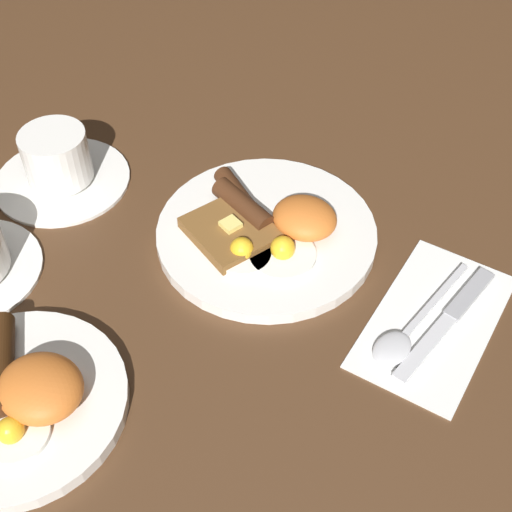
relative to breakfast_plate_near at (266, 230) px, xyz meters
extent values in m
plane|color=#4C301C|center=(0.00, 0.00, -0.01)|extent=(3.00, 3.00, 0.00)
cylinder|color=white|center=(0.00, 0.00, -0.01)|extent=(0.26, 0.26, 0.01)
cylinder|color=white|center=(-0.04, 0.03, 0.00)|extent=(0.08, 0.08, 0.01)
sphere|color=yellow|center=(-0.04, 0.02, 0.01)|extent=(0.03, 0.03, 0.03)
cylinder|color=white|center=(0.00, 0.05, 0.00)|extent=(0.07, 0.07, 0.01)
sphere|color=yellow|center=(0.00, 0.05, 0.01)|extent=(0.03, 0.03, 0.03)
ellipsoid|color=orange|center=(-0.04, -0.03, 0.02)|extent=(0.08, 0.07, 0.03)
cylinder|color=#442412|center=(0.05, -0.02, 0.01)|extent=(0.09, 0.06, 0.02)
cylinder|color=#442413|center=(0.04, -0.01, 0.01)|extent=(0.09, 0.05, 0.03)
cube|color=brown|center=(0.03, 0.03, 0.01)|extent=(0.12, 0.11, 0.01)
cube|color=#F4E072|center=(0.03, 0.03, 0.02)|extent=(0.03, 0.03, 0.01)
cylinder|color=white|center=(0.08, 0.32, -0.01)|extent=(0.21, 0.21, 0.01)
cylinder|color=white|center=(0.05, 0.34, 0.00)|extent=(0.06, 0.06, 0.01)
sphere|color=yellow|center=(0.05, 0.35, 0.01)|extent=(0.02, 0.02, 0.02)
ellipsoid|color=orange|center=(0.05, 0.30, 0.02)|extent=(0.08, 0.07, 0.04)
cylinder|color=#351D0B|center=(0.12, 0.29, 0.01)|extent=(0.08, 0.08, 0.02)
cylinder|color=white|center=(0.27, 0.06, -0.01)|extent=(0.17, 0.17, 0.01)
cylinder|color=white|center=(0.27, 0.06, 0.03)|extent=(0.08, 0.08, 0.06)
cylinder|color=#56331E|center=(0.27, 0.06, 0.06)|extent=(0.07, 0.07, 0.00)
torus|color=white|center=(0.31, 0.04, 0.03)|extent=(0.04, 0.02, 0.04)
cube|color=white|center=(-0.21, 0.01, -0.01)|extent=(0.12, 0.21, 0.01)
cube|color=silver|center=(-0.22, 0.05, -0.01)|extent=(0.03, 0.10, 0.00)
cube|color=#9E9EA3|center=(-0.23, -0.04, -0.01)|extent=(0.03, 0.08, 0.01)
ellipsoid|color=silver|center=(-0.19, 0.07, 0.00)|extent=(0.04, 0.05, 0.01)
cube|color=silver|center=(-0.20, -0.02, -0.01)|extent=(0.02, 0.12, 0.00)
camera|label=1|loc=(-0.31, 0.49, 0.58)|focal=50.00mm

